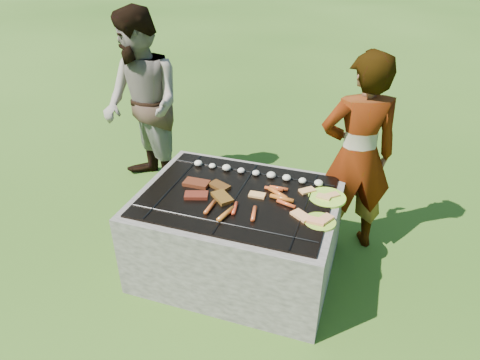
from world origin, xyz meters
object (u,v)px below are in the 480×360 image
at_px(plate_far, 327,197).
at_px(cook, 357,157).
at_px(bystander, 142,106).
at_px(fire_pit, 238,235).
at_px(plate_near, 320,221).

xyz_separation_m(plate_far, cook, (0.14, 0.38, 0.14)).
bearing_deg(bystander, cook, 26.90).
height_order(cook, bystander, bystander).
distance_m(fire_pit, cook, 1.00).
distance_m(fire_pit, plate_near, 0.66).
bearing_deg(fire_pit, cook, 38.12).
bearing_deg(bystander, plate_near, 6.55).
bearing_deg(plate_near, cook, 78.42).
relative_size(plate_near, bystander, 0.16).
height_order(fire_pit, bystander, bystander).
distance_m(fire_pit, plate_far, 0.67).
relative_size(fire_pit, plate_near, 5.19).
bearing_deg(fire_pit, bystander, 144.90).
xyz_separation_m(fire_pit, cook, (0.70, 0.55, 0.46)).
distance_m(plate_near, bystander, 1.95).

